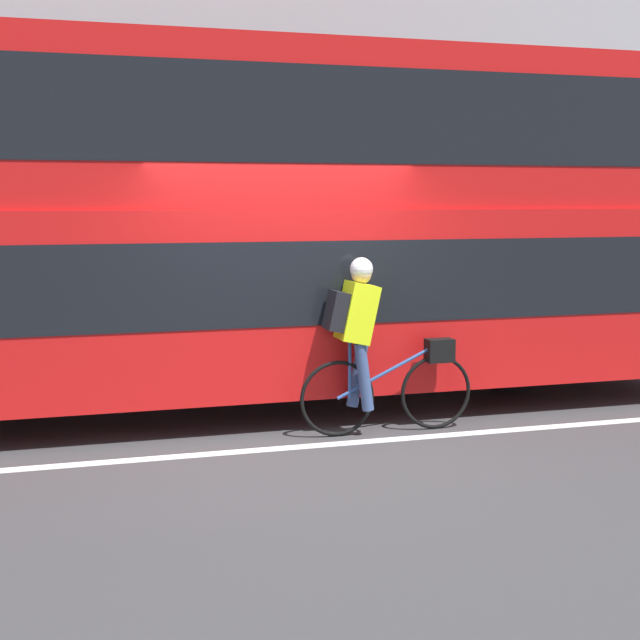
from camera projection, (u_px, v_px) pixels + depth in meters
name	position (u px, v px, depth m)	size (l,w,h in m)	color
ground_plane	(296.00, 445.00, 7.97)	(80.00, 80.00, 0.00)	#38383A
road_center_line	(298.00, 447.00, 7.90)	(50.00, 0.14, 0.01)	silver
sidewalk_curb	(203.00, 343.00, 13.13)	(60.00, 1.93, 0.14)	#A8A399
building_facade	(186.00, 21.00, 13.54)	(60.00, 0.30, 9.73)	#9E9EA3
bus	(217.00, 213.00, 9.14)	(10.87, 2.54, 3.65)	black
cyclist_on_bike	(370.00, 340.00, 8.23)	(1.70, 0.32, 1.66)	black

